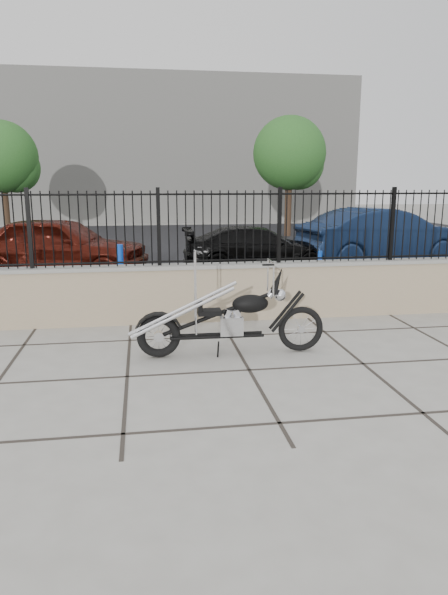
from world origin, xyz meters
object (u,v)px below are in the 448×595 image
chopper_motorcycle (227,302)px  car_black (258,248)px  car_red (60,246)px  car_blue (383,236)px

chopper_motorcycle → car_black: chopper_motorcycle is taller
chopper_motorcycle → car_red: bearing=116.0°
chopper_motorcycle → car_red: (-3.12, 6.69, 0.01)m
chopper_motorcycle → car_blue: car_blue is taller
car_red → car_blue: size_ratio=0.90×
chopper_motorcycle → car_black: bearing=75.4°
chopper_motorcycle → car_red: 7.38m
car_black → car_blue: (3.66, 0.34, 0.22)m
chopper_motorcycle → car_blue: size_ratio=0.51×
car_red → car_black: car_red is taller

